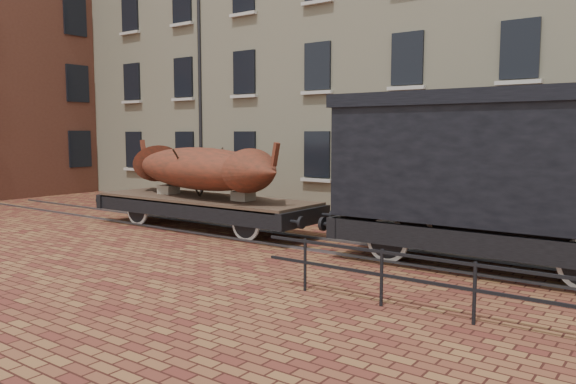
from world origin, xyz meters
The scene contains 6 objects.
ground centered at (0.00, 0.00, 0.00)m, with size 90.00×90.00×0.00m, color #54221B.
warehouse_cream centered at (3.00, 9.99, 7.00)m, with size 40.00×10.19×14.00m.
rail_track centered at (0.00, 0.00, 0.03)m, with size 30.00×1.52×0.06m.
flatcar_wagon centered at (-3.43, 0.00, 0.80)m, with size 8.54×2.32×1.29m.
iron_boat centered at (-3.61, 0.00, 1.90)m, with size 7.45×3.33×1.75m.
goods_van centered at (5.24, 0.00, 2.44)m, with size 7.53×2.75×3.90m.
Camera 1 is at (8.89, -12.37, 2.98)m, focal length 35.00 mm.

